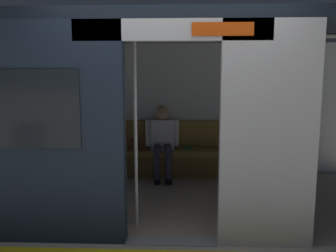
% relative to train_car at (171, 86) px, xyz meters
% --- Properties ---
extents(ground_plane, '(60.00, 60.00, 0.00)m').
position_rel_train_car_xyz_m(ground_plane, '(-0.06, 1.26, -1.54)').
color(ground_plane, gray).
extents(train_car, '(6.40, 2.87, 2.32)m').
position_rel_train_car_xyz_m(train_car, '(0.00, 0.00, 0.00)').
color(train_car, '#ADAFB5').
rests_on(train_car, ground_plane).
extents(bench_seat, '(3.10, 0.44, 0.45)m').
position_rel_train_car_xyz_m(bench_seat, '(-0.06, -1.10, -1.20)').
color(bench_seat, olive).
rests_on(bench_seat, ground_plane).
extents(person_seated, '(0.55, 0.69, 1.18)m').
position_rel_train_car_xyz_m(person_seated, '(0.17, -1.05, -0.87)').
color(person_seated, silver).
rests_on(person_seated, ground_plane).
extents(handbag, '(0.26, 0.15, 0.17)m').
position_rel_train_car_xyz_m(handbag, '(0.57, -1.17, -1.01)').
color(handbag, brown).
rests_on(handbag, bench_seat).
extents(book, '(0.17, 0.23, 0.03)m').
position_rel_train_car_xyz_m(book, '(-0.23, -1.18, -1.08)').
color(book, '#33723F').
rests_on(book, bench_seat).
extents(grab_pole_door, '(0.04, 0.04, 2.18)m').
position_rel_train_car_xyz_m(grab_pole_door, '(0.35, 0.90, -0.45)').
color(grab_pole_door, silver).
rests_on(grab_pole_door, ground_plane).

